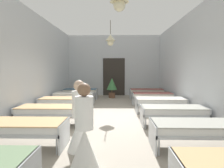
{
  "coord_description": "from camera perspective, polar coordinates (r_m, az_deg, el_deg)",
  "views": [
    {
      "loc": [
        0.18,
        -6.68,
        1.7
      ],
      "look_at": [
        0.0,
        0.76,
        1.13
      ],
      "focal_mm": 31.14,
      "sensor_mm": 36.0,
      "label": 1
    }
  ],
  "objects": [
    {
      "name": "ground_plane",
      "position": [
        6.91,
        -0.15,
        -10.27
      ],
      "size": [
        6.46,
        12.41,
        0.1
      ],
      "primitive_type": "cube",
      "color": "#9E9384"
    },
    {
      "name": "room_shell",
      "position": [
        7.97,
        0.1,
        6.08
      ],
      "size": [
        6.26,
        12.01,
        3.86
      ],
      "color": "silver",
      "rests_on": "ground"
    },
    {
      "name": "bed_left_row_1",
      "position": [
        4.74,
        -24.99,
        -11.43
      ],
      "size": [
        1.9,
        0.84,
        0.57
      ],
      "color": "#B7BCC1",
      "rests_on": "ground"
    },
    {
      "name": "bed_right_row_1",
      "position": [
        4.59,
        23.6,
        -11.88
      ],
      "size": [
        1.9,
        0.84,
        0.57
      ],
      "color": "#B7BCC1",
      "rests_on": "ground"
    },
    {
      "name": "bed_left_row_2",
      "position": [
        6.29,
        -17.91,
        -7.37
      ],
      "size": [
        1.9,
        0.84,
        0.57
      ],
      "color": "#B7BCC1",
      "rests_on": "ground"
    },
    {
      "name": "bed_right_row_2",
      "position": [
        6.18,
        17.48,
        -7.56
      ],
      "size": [
        1.9,
        0.84,
        0.57
      ],
      "color": "#B7BCC1",
      "rests_on": "ground"
    },
    {
      "name": "bed_left_row_3",
      "position": [
        7.92,
        -13.76,
        -4.88
      ],
      "size": [
        1.9,
        0.84,
        0.57
      ],
      "color": "#B7BCC1",
      "rests_on": "ground"
    },
    {
      "name": "bed_right_row_3",
      "position": [
        7.84,
        13.96,
        -4.99
      ],
      "size": [
        1.9,
        0.84,
        0.57
      ],
      "color": "#B7BCC1",
      "rests_on": "ground"
    },
    {
      "name": "bed_left_row_4",
      "position": [
        9.59,
        -11.06,
        -3.24
      ],
      "size": [
        1.9,
        0.84,
        0.57
      ],
      "color": "#B7BCC1",
      "rests_on": "ground"
    },
    {
      "name": "bed_right_row_4",
      "position": [
        9.52,
        11.69,
        -3.31
      ],
      "size": [
        1.9,
        0.84,
        0.57
      ],
      "color": "#B7BCC1",
      "rests_on": "ground"
    },
    {
      "name": "bed_left_row_5",
      "position": [
        11.28,
        -9.16,
        -2.09
      ],
      "size": [
        1.9,
        0.84,
        0.57
      ],
      "color": "#B7BCC1",
      "rests_on": "ground"
    },
    {
      "name": "bed_right_row_5",
      "position": [
        11.22,
        10.11,
        -2.13
      ],
      "size": [
        1.9,
        0.84,
        0.57
      ],
      "color": "#B7BCC1",
      "rests_on": "ground"
    },
    {
      "name": "nurse_near_aisle",
      "position": [
        4.18,
        -9.53,
        -11.9
      ],
      "size": [
        0.52,
        0.52,
        1.49
      ],
      "rotation": [
        0.0,
        0.0,
        0.71
      ],
      "color": "white",
      "rests_on": "ground"
    },
    {
      "name": "nurse_mid_aisle",
      "position": [
        3.4,
        -8.06,
        -15.71
      ],
      "size": [
        0.52,
        0.52,
        1.49
      ],
      "rotation": [
        0.0,
        0.0,
        3.5
      ],
      "color": "white",
      "rests_on": "ground"
    },
    {
      "name": "potted_plant",
      "position": [
        11.48,
        -0.04,
        -0.44
      ],
      "size": [
        0.61,
        0.61,
        1.18
      ],
      "color": "brown",
      "rests_on": "ground"
    }
  ]
}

